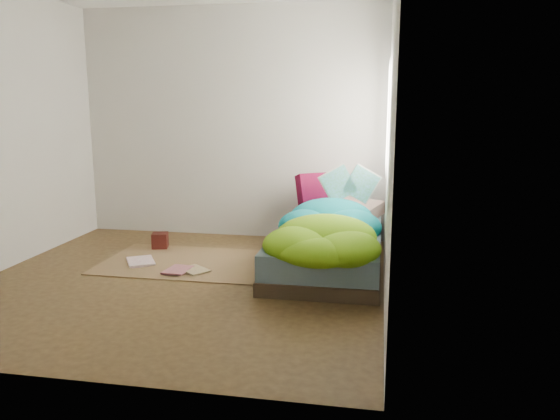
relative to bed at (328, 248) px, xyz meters
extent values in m
cube|color=#412E19|center=(-1.22, -0.72, -0.17)|extent=(3.50, 3.50, 0.00)
cube|color=silver|center=(-1.22, 1.03, 1.13)|extent=(3.50, 0.04, 2.60)
cube|color=silver|center=(-1.22, -2.47, 1.13)|extent=(3.50, 0.04, 2.60)
cube|color=silver|center=(0.53, -0.72, 1.13)|extent=(0.04, 3.50, 2.60)
cube|color=white|center=(0.52, 0.18, 1.23)|extent=(0.01, 1.00, 1.20)
cube|color=#3C2F21|center=(0.00, 0.00, -0.11)|extent=(1.00, 2.00, 0.12)
cube|color=#4A6576|center=(0.00, 0.00, 0.06)|extent=(0.98, 1.96, 0.22)
cube|color=brown|center=(-1.37, -0.17, -0.16)|extent=(1.60, 1.10, 0.01)
cube|color=beige|center=(0.18, 0.80, 0.24)|extent=(0.70, 0.60, 0.13)
cube|color=#4F0524|center=(-0.17, 0.69, 0.40)|extent=(0.46, 0.37, 0.46)
cube|color=#3B110D|center=(-1.82, 0.28, -0.08)|extent=(0.20, 0.20, 0.16)
imported|color=white|center=(-1.89, -0.35, -0.14)|extent=(0.38, 0.41, 0.03)
imported|color=#C37174|center=(-1.44, -0.48, -0.14)|extent=(0.24, 0.30, 0.03)
imported|color=tan|center=(-1.25, -0.53, -0.15)|extent=(0.34, 0.32, 0.02)
camera|label=1|loc=(0.47, -5.04, 1.37)|focal=35.00mm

